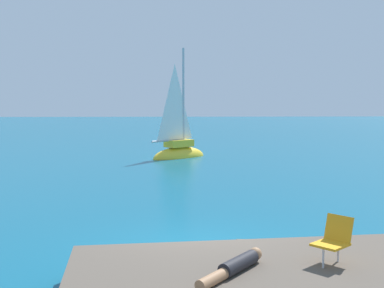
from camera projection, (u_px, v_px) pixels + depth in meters
name	position (u px, v px, depth m)	size (l,w,h in m)	color
ground_plane	(198.00, 249.00, 11.21)	(160.00, 160.00, 0.00)	#0F5675
boulder_seaward	(128.00, 275.00, 9.58)	(1.09, 0.87, 0.60)	#4C413D
boulder_inland	(275.00, 265.00, 10.13)	(1.60, 1.28, 0.88)	brown
sailboat_near	(179.00, 151.00, 28.41)	(3.57, 3.19, 6.83)	yellow
person_sunbather	(235.00, 266.00, 7.90)	(1.20, 1.46, 0.25)	black
beach_chair	(334.00, 238.00, 8.34)	(0.76, 0.75, 0.80)	orange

